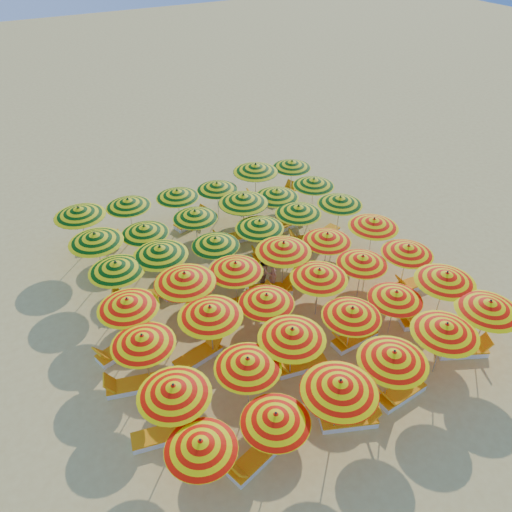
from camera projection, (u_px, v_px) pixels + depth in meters
name	position (u px, v px, depth m)	size (l,w,h in m)	color
ground	(262.00, 295.00, 19.73)	(120.00, 120.00, 0.00)	#E0C163
umbrella_0	(201.00, 445.00, 12.43)	(2.02, 2.02, 2.01)	silver
umbrella_1	(276.00, 418.00, 13.06)	(2.21, 2.21, 2.02)	silver
umbrella_2	(340.00, 386.00, 13.56)	(2.38, 2.38, 2.33)	silver
umbrella_3	(394.00, 356.00, 14.53)	(2.72, 2.72, 2.23)	silver
umbrella_4	(446.00, 328.00, 15.44)	(2.46, 2.46, 2.25)	silver
umbrella_5	(489.00, 306.00, 16.25)	(2.21, 2.21, 2.27)	silver
umbrella_6	(174.00, 390.00, 13.58)	(2.20, 2.20, 2.21)	silver
umbrella_7	(248.00, 363.00, 14.45)	(2.54, 2.54, 2.13)	silver
umbrella_8	(292.00, 333.00, 15.24)	(2.47, 2.47, 2.26)	silver
umbrella_9	(352.00, 312.00, 16.23)	(2.51, 2.51, 2.10)	silver
umbrella_10	(396.00, 295.00, 17.02)	(2.15, 2.15, 2.01)	silver
umbrella_11	(446.00, 277.00, 17.45)	(2.80, 2.80, 2.27)	silver
umbrella_12	(143.00, 340.00, 15.19)	(2.28, 2.28, 2.14)	silver
umbrella_13	(210.00, 311.00, 16.03)	(2.30, 2.30, 2.28)	silver
umbrella_14	(266.00, 299.00, 16.83)	(2.01, 2.01, 2.05)	silver
umbrella_15	(319.00, 274.00, 17.69)	(2.77, 2.77, 2.22)	silver
umbrella_16	(362.00, 260.00, 18.59)	(2.40, 2.40, 2.06)	silver
umbrella_17	(408.00, 250.00, 19.03)	(2.28, 2.28, 2.12)	silver
umbrella_18	(128.00, 303.00, 16.46)	(2.15, 2.15, 2.19)	silver
umbrella_19	(185.00, 278.00, 17.35)	(2.67, 2.67, 2.34)	silver
umbrella_20	(236.00, 267.00, 18.09)	(2.33, 2.33, 2.17)	silver
umbrella_21	(284.00, 247.00, 18.91)	(2.18, 2.18, 2.29)	silver
umbrella_22	(327.00, 237.00, 19.80)	(2.27, 2.27, 2.06)	silver
umbrella_23	(374.00, 223.00, 20.43)	(2.25, 2.25, 2.21)	silver
umbrella_24	(116.00, 266.00, 18.06)	(2.20, 2.20, 2.19)	silver
umbrella_25	(160.00, 251.00, 18.79)	(2.79, 2.79, 2.24)	silver
umbrella_26	(215.00, 242.00, 19.60)	(2.11, 2.11, 2.03)	silver
umbrella_27	(260.00, 224.00, 20.42)	(2.27, 2.27, 2.15)	silver
umbrella_28	(298.00, 209.00, 21.40)	(2.55, 2.55, 2.13)	silver
umbrella_29	(340.00, 200.00, 22.03)	(2.51, 2.51, 2.13)	silver
umbrella_30	(95.00, 238.00, 19.44)	(2.72, 2.72, 2.27)	silver
umbrella_31	(145.00, 230.00, 20.23)	(2.34, 2.34, 2.07)	silver
umbrella_32	(195.00, 214.00, 21.23)	(2.46, 2.46, 2.05)	silver
umbrella_33	(243.00, 199.00, 21.77)	(2.38, 2.38, 2.34)	silver
umbrella_34	(277.00, 193.00, 22.56)	(2.09, 2.09, 2.13)	silver
umbrella_35	(314.00, 182.00, 23.49)	(2.22, 2.22, 2.09)	silver
umbrella_36	(79.00, 212.00, 20.98)	(2.76, 2.76, 2.30)	silver
umbrella_37	(128.00, 203.00, 21.92)	(2.47, 2.47, 2.10)	silver
umbrella_38	(177.00, 194.00, 22.60)	(2.59, 2.59, 2.09)	silver
umbrella_39	(217.00, 186.00, 23.30)	(2.34, 2.34, 2.02)	silver
umbrella_40	(256.00, 168.00, 24.22)	(2.54, 2.54, 2.33)	silver
umbrella_41	(292.00, 164.00, 25.11)	(1.96, 1.96, 2.06)	silver
lounger_0	(254.00, 460.00, 13.85)	(1.83, 1.07, 0.69)	white
lounger_1	(350.00, 420.00, 14.90)	(1.83, 1.16, 0.69)	white
lounger_2	(400.00, 394.00, 15.68)	(1.78, 0.73, 0.69)	white
lounger_3	(463.00, 350.00, 17.17)	(1.82, 1.24, 0.69)	white
lounger_4	(163.00, 435.00, 14.48)	(1.81, 0.90, 0.69)	white
lounger_5	(300.00, 365.00, 16.63)	(1.81, 0.86, 0.69)	white
lounger_6	(354.00, 339.00, 17.60)	(1.77, 0.70, 0.69)	white
lounger_7	(422.00, 320.00, 18.35)	(1.83, 1.09, 0.69)	white
lounger_8	(132.00, 385.00, 15.94)	(1.82, 0.99, 0.69)	white
lounger_9	(199.00, 355.00, 16.97)	(1.82, 0.93, 0.69)	white
lounger_10	(414.00, 284.00, 20.06)	(1.77, 0.70, 0.69)	white
lounger_11	(120.00, 350.00, 17.18)	(1.83, 1.06, 0.69)	white
lounger_12	(252.00, 300.00, 19.27)	(1.76, 0.67, 0.69)	white
lounger_13	(272.00, 289.00, 19.79)	(1.83, 1.16, 0.69)	white
lounger_14	(136.00, 297.00, 19.39)	(1.83, 1.12, 0.69)	white
lounger_15	(181.00, 286.00, 19.96)	(1.82, 0.97, 0.69)	white
lounger_16	(271.00, 257.00, 21.53)	(1.83, 1.08, 0.69)	white
lounger_17	(307.00, 240.00, 22.56)	(1.82, 1.21, 0.69)	white
lounger_18	(324.00, 235.00, 22.91)	(1.83, 1.14, 0.69)	white
lounger_19	(232.00, 238.00, 22.69)	(1.77, 0.69, 0.69)	white
lounger_20	(288.00, 223.00, 23.72)	(1.81, 0.87, 0.69)	white
lounger_21	(101.00, 244.00, 22.34)	(1.83, 1.10, 0.69)	white
lounger_22	(192.00, 221.00, 23.86)	(1.82, 1.03, 0.69)	white
lounger_23	(263.00, 198.00, 25.63)	(1.83, 1.12, 0.69)	white
lounger_24	(282.00, 195.00, 25.92)	(1.83, 1.07, 0.69)	white
beachgoer_b	(266.00, 271.00, 19.80)	(0.72, 0.56, 1.48)	tan
beachgoer_a	(273.00, 273.00, 19.84)	(0.46, 0.30, 1.27)	tan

